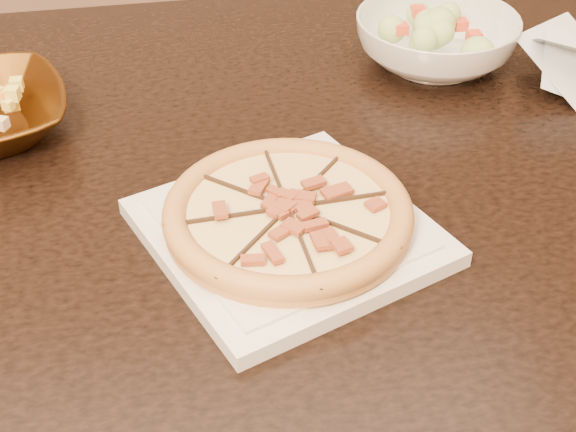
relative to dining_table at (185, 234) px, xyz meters
name	(u,v)px	position (x,y,z in m)	size (l,w,h in m)	color
dining_table	(185,234)	(0.00, 0.00, 0.00)	(1.55, 1.00, 0.75)	black
plate	(288,231)	(0.10, -0.14, 0.10)	(0.34, 0.34, 0.02)	silver
pizza	(288,213)	(0.10, -0.14, 0.12)	(0.25, 0.25, 0.03)	#AF7B39
salad_bowl	(436,41)	(0.37, 0.21, 0.12)	(0.22, 0.22, 0.07)	white
salad	(440,5)	(0.37, 0.21, 0.18)	(0.12, 0.10, 0.04)	#A4CF72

